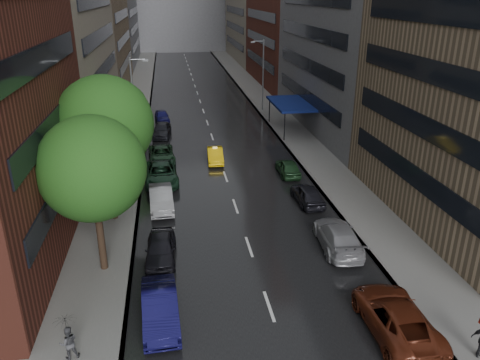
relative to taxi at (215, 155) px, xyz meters
The scene contains 13 objects.
road 24.08m from the taxi, 88.86° to the left, with size 14.00×140.00×0.01m, color black.
sidewalk_left 25.54m from the taxi, 109.50° to the left, with size 4.00×140.00×0.15m, color gray.
sidewalk_right 25.88m from the taxi, 68.51° to the left, with size 4.00×140.00×0.15m, color gray.
tree_near 19.86m from the taxi, 115.21° to the right, with size 5.67×5.67×9.04m.
tree_mid 14.89m from the taxi, 126.89° to the right, with size 6.29×6.29×10.02m.
tree_far 9.63m from the taxi, 158.79° to the left, with size 4.36×4.36×6.95m.
taxi is the anchor object (origin of this frame).
parked_cars_left 6.53m from the taxi, 138.92° to the right, with size 2.88×42.25×1.60m.
parked_cars_right 17.88m from the taxi, 70.81° to the right, with size 2.71×25.31×1.61m.
ped_black_umbrella 25.81m from the taxi, 109.82° to the right, with size 0.96×0.98×2.09m.
street_lamp_left 9.33m from the taxi, 150.66° to the left, with size 1.74×0.22×9.00m.
street_lamp_right 21.19m from the taxi, 66.74° to the left, with size 1.74×0.22×9.00m.
awning 13.34m from the taxi, 43.80° to the left, with size 4.00×8.00×3.12m.
Camera 1 is at (-4.41, -15.07, 14.80)m, focal length 35.00 mm.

